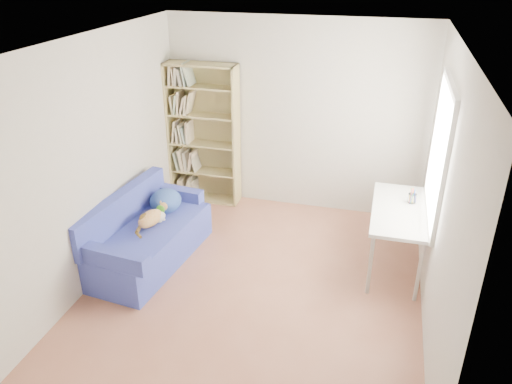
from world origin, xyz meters
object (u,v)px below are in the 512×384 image
Objects in this scene: pen_cup at (412,197)px; sofa at (147,235)px; bookshelf at (204,140)px; desk at (399,214)px.

sofa is at bearing -165.09° from pen_cup.
sofa is at bearing -93.94° from bookshelf.
desk is (2.69, -1.09, -0.23)m from bookshelf.
desk is 7.24× the size of pen_cup.
desk is (2.81, 0.59, 0.36)m from sofa.
sofa is 1.78m from bookshelf.
desk is at bearing -22.02° from bookshelf.
bookshelf is 2.91m from desk.
desk is at bearing -123.77° from pen_cup.
sofa is 9.93× the size of pen_cup.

